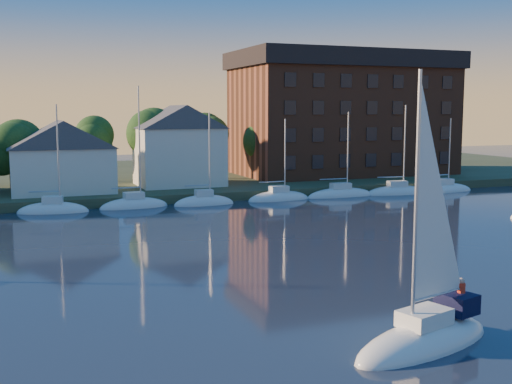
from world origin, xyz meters
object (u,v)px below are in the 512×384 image
clubhouse_centre (62,156)px  hero_sailboat (426,333)px  clubhouse_east (179,145)px  condo_block (343,113)px

clubhouse_centre → hero_sailboat: 53.66m
clubhouse_east → hero_sailboat: hero_sailboat is taller
condo_block → clubhouse_centre: bearing=-168.8°
hero_sailboat → clubhouse_centre: bearing=-94.2°
clubhouse_east → hero_sailboat: (-3.03, -54.32, -5.44)m
clubhouse_centre → condo_block: 41.05m
clubhouse_centre → clubhouse_east: 14.17m
clubhouse_centre → condo_block: condo_block is taller
condo_block → hero_sailboat: (-29.03, -60.27, -9.24)m
hero_sailboat → condo_block: bearing=-131.7°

